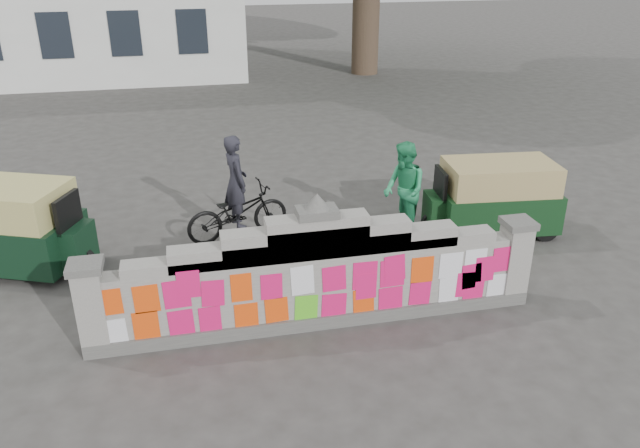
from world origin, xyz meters
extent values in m
plane|color=#383533|center=(0.00, 0.00, 0.00)|extent=(100.00, 100.00, 0.00)
cube|color=#4C4C49|center=(0.00, 0.00, 0.10)|extent=(6.40, 0.42, 0.20)
cube|color=gray|center=(0.00, 0.00, 0.60)|extent=(6.40, 0.32, 1.00)
cube|color=gray|center=(0.00, 0.00, 1.17)|extent=(5.20, 0.32, 0.14)
cube|color=gray|center=(0.00, 0.00, 1.24)|extent=(4.00, 0.32, 0.28)
cube|color=gray|center=(0.00, 0.00, 1.32)|extent=(2.60, 0.32, 0.44)
cube|color=gray|center=(0.00, 0.00, 1.39)|extent=(1.40, 0.32, 0.58)
cube|color=#4C4C49|center=(0.00, 0.00, 1.74)|extent=(0.55, 0.36, 0.12)
cone|color=#4C4C49|center=(0.00, 0.00, 1.90)|extent=(0.36, 0.36, 0.22)
cube|color=gray|center=(-3.02, 0.00, 0.62)|extent=(0.36, 0.40, 1.24)
cube|color=#4C4C49|center=(-3.02, 0.00, 1.28)|extent=(0.44, 0.44, 0.10)
cube|color=gray|center=(3.02, 0.00, 0.62)|extent=(0.36, 0.40, 1.24)
cube|color=#4C4C49|center=(3.02, 0.00, 1.28)|extent=(0.44, 0.44, 0.10)
imported|color=black|center=(-0.81, 3.12, 0.51)|extent=(2.03, 1.13, 1.01)
imported|color=#23222B|center=(-0.81, 3.12, 0.86)|extent=(0.55, 0.71, 1.72)
imported|color=#2A9D63|center=(2.20, 2.58, 0.89)|extent=(0.76, 0.93, 1.78)
cube|color=black|center=(-4.66, 2.79, 0.53)|extent=(2.60, 2.03, 0.77)
cube|color=black|center=(-3.56, 2.33, 0.53)|extent=(0.70, 0.80, 0.67)
cube|color=black|center=(-3.56, 2.33, 1.10)|extent=(0.33, 0.65, 0.57)
cylinder|color=black|center=(-3.47, 2.29, 0.24)|extent=(0.49, 0.29, 0.48)
cube|color=#113317|center=(3.94, 2.30, 0.49)|extent=(2.25, 1.37, 0.71)
cube|color=tan|center=(3.94, 2.30, 1.11)|extent=(2.07, 1.31, 0.53)
cube|color=#113317|center=(2.83, 2.42, 0.49)|extent=(0.51, 0.67, 0.62)
cube|color=black|center=(2.83, 2.42, 1.02)|extent=(0.14, 0.63, 0.53)
cylinder|color=black|center=(2.74, 2.43, 0.22)|extent=(0.45, 0.15, 0.45)
cylinder|color=black|center=(4.79, 2.71, 0.22)|extent=(0.45, 0.15, 0.45)
cylinder|color=black|center=(4.69, 1.73, 0.22)|extent=(0.45, 0.15, 0.45)
camera|label=1|loc=(-1.64, -7.45, 5.03)|focal=35.00mm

